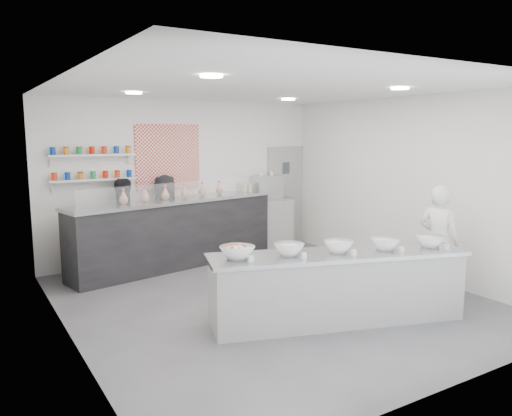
{
  "coord_description": "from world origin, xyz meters",
  "views": [
    {
      "loc": [
        -3.79,
        -5.83,
        2.4
      ],
      "look_at": [
        -0.0,
        0.4,
        1.29
      ],
      "focal_mm": 35.0,
      "sensor_mm": 36.0,
      "label": 1
    }
  ],
  "objects_px": {
    "back_bar": "(176,233)",
    "espresso_ledge": "(260,224)",
    "espresso_machine": "(266,188)",
    "woman_prep": "(439,241)",
    "staff_left": "(122,225)",
    "staff_right": "(166,220)",
    "prep_counter": "(337,287)"
  },
  "relations": [
    {
      "from": "back_bar",
      "to": "espresso_ledge",
      "type": "relative_size",
      "value": 2.8
    },
    {
      "from": "espresso_ledge",
      "to": "espresso_machine",
      "type": "xyz_separation_m",
      "value": [
        0.14,
        0.0,
        0.75
      ]
    },
    {
      "from": "espresso_machine",
      "to": "back_bar",
      "type": "bearing_deg",
      "value": -170.65
    },
    {
      "from": "espresso_machine",
      "to": "woman_prep",
      "type": "distance_m",
      "value": 3.97
    },
    {
      "from": "espresso_machine",
      "to": "woman_prep",
      "type": "height_order",
      "value": "woman_prep"
    },
    {
      "from": "staff_left",
      "to": "staff_right",
      "type": "distance_m",
      "value": 0.81
    },
    {
      "from": "back_bar",
      "to": "staff_left",
      "type": "relative_size",
      "value": 2.45
    },
    {
      "from": "woman_prep",
      "to": "staff_right",
      "type": "relative_size",
      "value": 1.0
    },
    {
      "from": "prep_counter",
      "to": "espresso_machine",
      "type": "distance_m",
      "value": 4.25
    },
    {
      "from": "staff_left",
      "to": "woman_prep",
      "type": "bearing_deg",
      "value": 127.93
    },
    {
      "from": "espresso_ledge",
      "to": "staff_right",
      "type": "height_order",
      "value": "staff_right"
    },
    {
      "from": "back_bar",
      "to": "staff_left",
      "type": "bearing_deg",
      "value": 153.43
    },
    {
      "from": "espresso_ledge",
      "to": "woman_prep",
      "type": "distance_m",
      "value": 3.98
    },
    {
      "from": "prep_counter",
      "to": "espresso_machine",
      "type": "height_order",
      "value": "espresso_machine"
    },
    {
      "from": "espresso_ledge",
      "to": "back_bar",
      "type": "bearing_deg",
      "value": -170.0
    },
    {
      "from": "espresso_machine",
      "to": "staff_left",
      "type": "bearing_deg",
      "value": -178.07
    },
    {
      "from": "prep_counter",
      "to": "back_bar",
      "type": "bearing_deg",
      "value": 119.1
    },
    {
      "from": "prep_counter",
      "to": "espresso_machine",
      "type": "relative_size",
      "value": 5.64
    },
    {
      "from": "back_bar",
      "to": "espresso_machine",
      "type": "xyz_separation_m",
      "value": [
        2.14,
        0.35,
        0.66
      ]
    },
    {
      "from": "back_bar",
      "to": "espresso_machine",
      "type": "distance_m",
      "value": 2.27
    },
    {
      "from": "prep_counter",
      "to": "staff_left",
      "type": "relative_size",
      "value": 2.05
    },
    {
      "from": "staff_right",
      "to": "prep_counter",
      "type": "bearing_deg",
      "value": 115.04
    },
    {
      "from": "prep_counter",
      "to": "staff_left",
      "type": "xyz_separation_m",
      "value": [
        -1.63,
        3.81,
        0.36
      ]
    },
    {
      "from": "prep_counter",
      "to": "staff_right",
      "type": "height_order",
      "value": "staff_right"
    },
    {
      "from": "espresso_ledge",
      "to": "espresso_machine",
      "type": "distance_m",
      "value": 0.76
    },
    {
      "from": "woman_prep",
      "to": "staff_left",
      "type": "distance_m",
      "value": 5.2
    },
    {
      "from": "prep_counter",
      "to": "back_bar",
      "type": "height_order",
      "value": "back_bar"
    },
    {
      "from": "back_bar",
      "to": "staff_left",
      "type": "height_order",
      "value": "staff_left"
    },
    {
      "from": "espresso_ledge",
      "to": "staff_left",
      "type": "distance_m",
      "value": 2.92
    },
    {
      "from": "espresso_machine",
      "to": "woman_prep",
      "type": "bearing_deg",
      "value": -82.79
    },
    {
      "from": "woman_prep",
      "to": "staff_right",
      "type": "xyz_separation_m",
      "value": [
        -2.73,
        3.81,
        -0.0
      ]
    },
    {
      "from": "prep_counter",
      "to": "woman_prep",
      "type": "xyz_separation_m",
      "value": [
        1.91,
        0.0,
        0.38
      ]
    }
  ]
}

